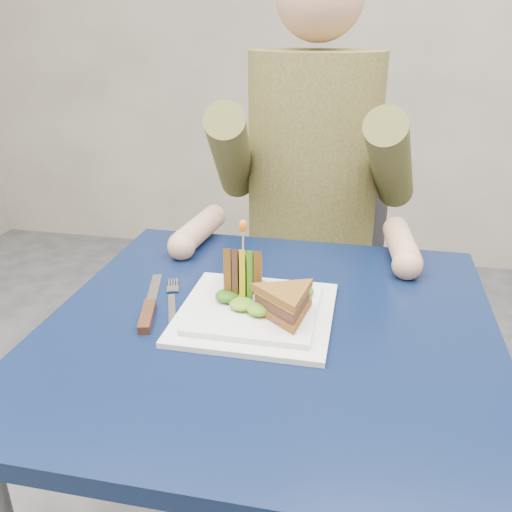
% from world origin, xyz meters
% --- Properties ---
extents(table, '(0.75, 0.75, 0.73)m').
position_xyz_m(table, '(0.00, 0.00, 0.65)').
color(table, black).
rests_on(table, ground).
extents(chair, '(0.42, 0.40, 0.93)m').
position_xyz_m(chair, '(0.00, 0.71, 0.54)').
color(chair, '#47474C').
rests_on(chair, ground).
extents(diner, '(0.54, 0.59, 0.74)m').
position_xyz_m(diner, '(-0.00, 0.60, 0.91)').
color(diner, brown).
rests_on(diner, chair).
extents(plate, '(0.26, 0.26, 0.02)m').
position_xyz_m(plate, '(-0.03, 0.02, 0.74)').
color(plate, white).
rests_on(plate, table).
extents(sandwich_flat, '(0.17, 0.17, 0.05)m').
position_xyz_m(sandwich_flat, '(0.03, -0.01, 0.78)').
color(sandwich_flat, brown).
rests_on(sandwich_flat, plate).
extents(sandwich_upright, '(0.09, 0.15, 0.15)m').
position_xyz_m(sandwich_upright, '(-0.06, 0.06, 0.78)').
color(sandwich_upright, brown).
rests_on(sandwich_upright, plate).
extents(fork, '(0.07, 0.17, 0.01)m').
position_xyz_m(fork, '(-0.18, 0.03, 0.73)').
color(fork, silver).
rests_on(fork, table).
extents(knife, '(0.08, 0.22, 0.02)m').
position_xyz_m(knife, '(-0.21, -0.02, 0.74)').
color(knife, silver).
rests_on(knife, table).
extents(toothpick, '(0.01, 0.01, 0.06)m').
position_xyz_m(toothpick, '(-0.06, 0.06, 0.85)').
color(toothpick, tan).
rests_on(toothpick, sandwich_upright).
extents(toothpick_frill, '(0.01, 0.01, 0.02)m').
position_xyz_m(toothpick_frill, '(-0.06, 0.06, 0.88)').
color(toothpick_frill, orange).
rests_on(toothpick_frill, sandwich_upright).
extents(lettuce_spill, '(0.15, 0.13, 0.02)m').
position_xyz_m(lettuce_spill, '(-0.02, 0.03, 0.76)').
color(lettuce_spill, '#337A14').
rests_on(lettuce_spill, plate).
extents(onion_ring, '(0.04, 0.04, 0.02)m').
position_xyz_m(onion_ring, '(-0.01, 0.02, 0.77)').
color(onion_ring, '#9E4C7A').
rests_on(onion_ring, plate).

